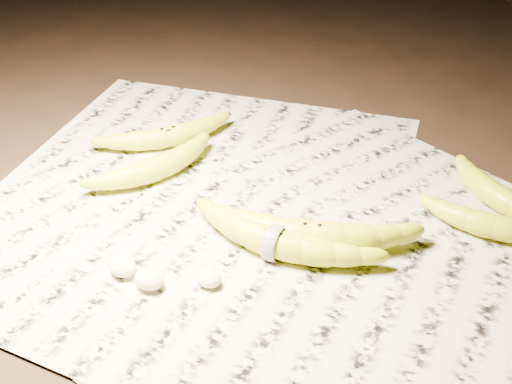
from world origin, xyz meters
The scene contains 12 objects.
ground centered at (0.00, 0.00, 0.00)m, with size 3.00×3.00×0.00m, color black.
newspaper_patch centered at (0.02, 0.03, 0.00)m, with size 0.90×0.70×0.01m, color beige.
banana_left_a centered at (-0.21, 0.13, 0.02)m, with size 0.19×0.05×0.03m, color yellow, non-canonical shape.
banana_left_b centered at (-0.16, 0.05, 0.03)m, with size 0.18×0.06×0.04m, color yellow, non-canonical shape.
banana_center centered at (0.11, 0.02, 0.03)m, with size 0.23×0.07×0.04m, color yellow, non-canonical shape.
banana_taped centered at (0.07, -0.02, 0.03)m, with size 0.22×0.06×0.04m, color yellow, non-canonical shape.
banana_upper_a centered at (0.29, 0.16, 0.02)m, with size 0.17×0.05×0.03m, color yellow, non-canonical shape.
banana_upper_b centered at (0.27, 0.23, 0.03)m, with size 0.17×0.06×0.03m, color yellow, non-canonical shape.
measuring_tape centered at (0.07, -0.02, 0.03)m, with size 0.05×0.05×0.00m, color white.
flesh_chunk_a centered at (-0.02, -0.14, 0.02)m, with size 0.04×0.03×0.02m, color #FCEDC3.
flesh_chunk_b centered at (-0.06, -0.14, 0.02)m, with size 0.03×0.03×0.02m, color #FCEDC3.
flesh_chunk_c centered at (0.04, -0.10, 0.02)m, with size 0.03×0.03×0.02m, color #FCEDC3.
Camera 1 is at (0.42, -0.61, 0.54)m, focal length 50.00 mm.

